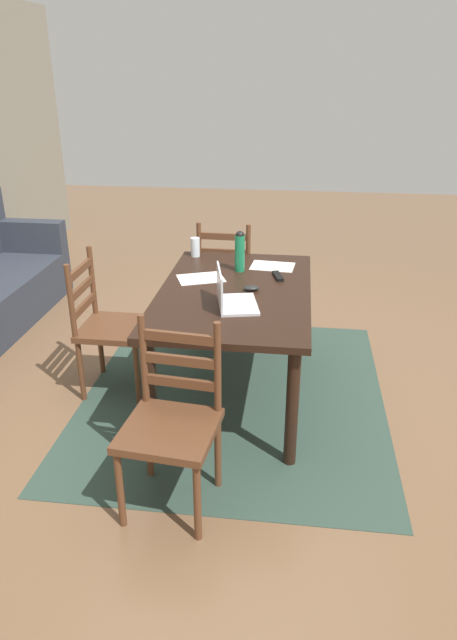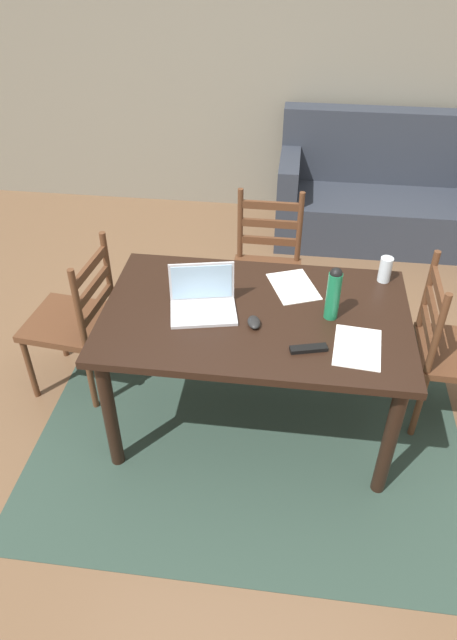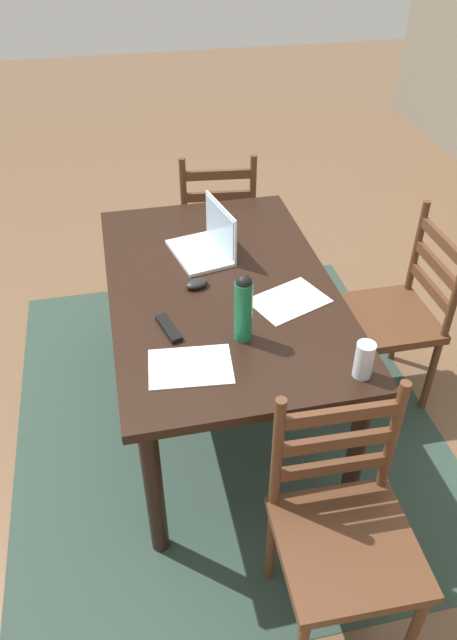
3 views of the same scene
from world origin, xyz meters
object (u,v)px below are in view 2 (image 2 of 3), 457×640
(chair_right_far, at_px, (453,351))
(drinking_glass, at_px, (385,269))
(couch, at_px, (385,196))
(laptop, at_px, (203,299))
(computer_mouse, at_px, (255,322))
(chair_far_head, at_px, (266,272))
(tv_remote, at_px, (309,349))
(chair_left_far, at_px, (74,321))
(water_bottle, at_px, (334,292))
(dining_table, at_px, (255,327))

(chair_right_far, bearing_deg, drinking_glass, 155.80)
(couch, height_order, laptop, couch)
(laptop, distance_m, computer_mouse, 0.29)
(chair_far_head, bearing_deg, laptop, -107.36)
(laptop, height_order, tv_remote, laptop)
(chair_left_far, relative_size, water_bottle, 3.41)
(chair_left_far, xyz_separation_m, tv_remote, (1.31, -0.44, 0.31))
(laptop, bearing_deg, water_bottle, 1.06)
(chair_far_head, xyz_separation_m, drinking_glass, (0.65, -0.47, 0.37))
(laptop, bearing_deg, chair_right_far, 8.30)
(chair_far_head, bearing_deg, water_bottle, -66.40)
(chair_far_head, xyz_separation_m, laptop, (-0.26, -0.84, 0.36))
(chair_far_head, xyz_separation_m, computer_mouse, (0.00, -0.95, 0.32))
(chair_left_far, xyz_separation_m, drinking_glass, (1.70, 0.18, 0.37))
(laptop, height_order, water_bottle, water_bottle)
(dining_table, xyz_separation_m, drinking_glass, (0.65, 0.37, 0.16))
(chair_right_far, height_order, couch, couch)
(water_bottle, distance_m, drinking_glass, 0.46)
(chair_left_far, bearing_deg, drinking_glass, 6.21)
(couch, relative_size, drinking_glass, 13.01)
(dining_table, relative_size, chair_left_far, 1.60)
(laptop, bearing_deg, computer_mouse, -20.76)
(dining_table, bearing_deg, chair_far_head, 89.98)
(drinking_glass, bearing_deg, laptop, -157.91)
(drinking_glass, bearing_deg, dining_table, -150.38)
(chair_far_head, distance_m, water_bottle, 1.01)
(water_bottle, bearing_deg, chair_right_far, 14.72)
(water_bottle, bearing_deg, tv_remote, -110.90)
(couch, relative_size, water_bottle, 6.46)
(drinking_glass, bearing_deg, water_bottle, -128.46)
(couch, xyz_separation_m, laptop, (-1.17, -2.32, 0.46))
(chair_far_head, bearing_deg, couch, 58.60)
(water_bottle, xyz_separation_m, tv_remote, (-0.10, -0.27, -0.13))
(laptop, bearing_deg, drinking_glass, 22.09)
(couch, height_order, drinking_glass, couch)
(dining_table, relative_size, tv_remote, 8.92)
(chair_far_head, xyz_separation_m, couch, (0.90, 1.48, -0.11))
(chair_right_far, bearing_deg, chair_left_far, -179.85)
(laptop, bearing_deg, tv_remote, -25.85)
(chair_right_far, xyz_separation_m, tv_remote, (-0.78, -0.45, 0.31))
(couch, distance_m, water_bottle, 2.44)
(dining_table, distance_m, laptop, 0.31)
(chair_right_far, relative_size, laptop, 2.64)
(tv_remote, bearing_deg, couch, -28.98)
(couch, bearing_deg, drinking_glass, -97.45)
(computer_mouse, bearing_deg, chair_far_head, 76.65)
(water_bottle, relative_size, tv_remote, 1.64)
(chair_far_head, bearing_deg, chair_right_far, -31.95)
(dining_table, bearing_deg, tv_remote, -44.35)
(chair_far_head, bearing_deg, computer_mouse, -89.73)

